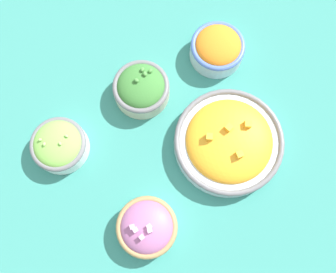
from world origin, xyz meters
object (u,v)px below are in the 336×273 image
object	(u,v)px
bowl_lettuce	(59,145)
bowl_carrots	(217,48)
bowl_broccoli	(141,88)
bowl_red_onion	(147,227)
bowl_squash	(229,142)

from	to	relation	value
bowl_lettuce	bowl_carrots	world-z (taller)	same
bowl_broccoli	bowl_carrots	distance (m)	0.19
bowl_red_onion	bowl_carrots	xyz separation A→B (m)	(-0.37, -0.18, 0.00)
bowl_squash	bowl_broccoli	xyz separation A→B (m)	(0.06, -0.21, 0.01)
bowl_red_onion	bowl_lettuce	world-z (taller)	bowl_red_onion
bowl_broccoli	bowl_squash	bearing A→B (deg)	105.43
bowl_red_onion	bowl_broccoli	distance (m)	0.29
bowl_squash	bowl_carrots	bearing A→B (deg)	-127.53
bowl_broccoli	bowl_carrots	size ratio (longest dim) A/B	1.01
bowl_squash	bowl_carrots	size ratio (longest dim) A/B	1.90
bowl_red_onion	bowl_broccoli	xyz separation A→B (m)	(-0.18, -0.22, 0.00)
bowl_squash	bowl_lettuce	xyz separation A→B (m)	(0.26, -0.23, 0.00)
bowl_red_onion	bowl_lettuce	distance (m)	0.25
bowl_red_onion	bowl_squash	bearing A→B (deg)	-176.27
bowl_squash	bowl_red_onion	xyz separation A→B (m)	(0.24, 0.02, 0.00)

